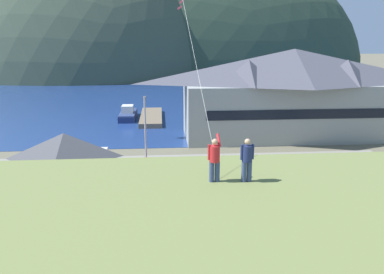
% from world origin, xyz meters
% --- Properties ---
extents(ground_plane, '(600.00, 600.00, 0.00)m').
position_xyz_m(ground_plane, '(0.00, 0.00, 0.00)').
color(ground_plane, '#66604C').
extents(parking_lot_pad, '(40.00, 20.00, 0.10)m').
position_xyz_m(parking_lot_pad, '(0.00, 5.00, 0.05)').
color(parking_lot_pad, gray).
rests_on(parking_lot_pad, ground).
extents(bay_water, '(360.00, 84.00, 0.03)m').
position_xyz_m(bay_water, '(0.00, 60.00, 0.01)').
color(bay_water, navy).
rests_on(bay_water, ground).
extents(far_hill_west_ridge, '(86.40, 65.32, 88.83)m').
position_xyz_m(far_hill_west_ridge, '(-26.55, 112.47, 0.00)').
color(far_hill_west_ridge, '#42513D').
rests_on(far_hill_west_ridge, ground).
extents(far_hill_east_peak, '(128.08, 53.84, 90.22)m').
position_xyz_m(far_hill_east_peak, '(7.37, 118.64, 0.00)').
color(far_hill_east_peak, '#334733').
rests_on(far_hill_east_peak, ground).
extents(harbor_lodge, '(27.80, 10.07, 10.74)m').
position_xyz_m(harbor_lodge, '(13.42, 22.19, 5.69)').
color(harbor_lodge, '#999E99').
rests_on(harbor_lodge, ground).
extents(storage_shed_near_lot, '(6.32, 6.04, 4.94)m').
position_xyz_m(storage_shed_near_lot, '(-10.08, 5.31, 2.57)').
color(storage_shed_near_lot, beige).
rests_on(storage_shed_near_lot, ground).
extents(wharf_dock, '(3.20, 13.01, 0.70)m').
position_xyz_m(wharf_dock, '(-4.16, 34.30, 0.35)').
color(wharf_dock, '#70604C').
rests_on(wharf_dock, ground).
extents(moored_boat_wharfside, '(2.43, 7.46, 2.16)m').
position_xyz_m(moored_boat_wharfside, '(-7.70, 35.02, 0.72)').
color(moored_boat_wharfside, navy).
rests_on(moored_boat_wharfside, ground).
extents(parked_car_front_row_end, '(4.34, 2.34, 1.82)m').
position_xyz_m(parked_car_front_row_end, '(15.51, 5.76, 1.06)').
color(parked_car_front_row_end, slate).
rests_on(parked_car_front_row_end, parking_lot_pad).
extents(parked_car_front_row_silver, '(4.27, 2.20, 1.82)m').
position_xyz_m(parked_car_front_row_silver, '(-3.13, 7.61, 1.06)').
color(parked_car_front_row_silver, red).
rests_on(parked_car_front_row_silver, parking_lot_pad).
extents(parked_car_back_row_left, '(4.24, 2.13, 1.82)m').
position_xyz_m(parked_car_back_row_left, '(4.11, 0.60, 1.06)').
color(parked_car_back_row_left, slate).
rests_on(parked_car_back_row_left, parking_lot_pad).
extents(parked_car_corner_spot, '(4.31, 2.28, 1.82)m').
position_xyz_m(parked_car_corner_spot, '(-8.31, -0.05, 1.06)').
color(parked_car_corner_spot, navy).
rests_on(parked_car_corner_spot, parking_lot_pad).
extents(parked_car_mid_row_center, '(4.27, 2.18, 1.82)m').
position_xyz_m(parked_car_mid_row_center, '(1.71, 6.83, 1.06)').
color(parked_car_mid_row_center, navy).
rests_on(parked_car_mid_row_center, parking_lot_pad).
extents(parked_car_front_row_red, '(4.34, 2.35, 1.82)m').
position_xyz_m(parked_car_front_row_red, '(6.95, 5.89, 1.06)').
color(parked_car_front_row_red, '#9EA3A8').
rests_on(parked_car_front_row_red, parking_lot_pad).
extents(parked_car_back_row_right, '(4.32, 2.30, 1.82)m').
position_xyz_m(parked_car_back_row_right, '(-2.91, 0.78, 1.06)').
color(parked_car_back_row_right, silver).
rests_on(parked_car_back_row_right, parking_lot_pad).
extents(parked_car_mid_row_far, '(4.25, 2.15, 1.82)m').
position_xyz_m(parked_car_mid_row_far, '(-15.51, 7.05, 1.06)').
color(parked_car_mid_row_far, silver).
rests_on(parked_car_mid_row_far, parking_lot_pad).
extents(parking_light_pole, '(0.24, 0.78, 6.76)m').
position_xyz_m(parking_light_pole, '(-4.12, 10.56, 4.01)').
color(parking_light_pole, '#ADADB2').
rests_on(parking_light_pole, parking_lot_pad).
extents(person_kite_flyer, '(0.51, 0.66, 1.86)m').
position_xyz_m(person_kite_flyer, '(-0.64, -9.55, 7.32)').
color(person_kite_flyer, '#384770').
rests_on(person_kite_flyer, grassy_hill_foreground).
extents(person_companion, '(0.55, 0.40, 1.74)m').
position_xyz_m(person_companion, '(0.63, -9.64, 7.31)').
color(person_companion, '#384770').
rests_on(person_companion, grassy_hill_foreground).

